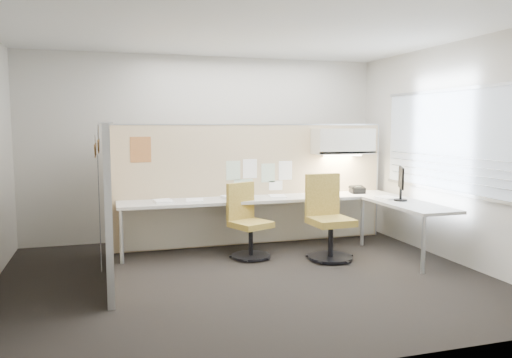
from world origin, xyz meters
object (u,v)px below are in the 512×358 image
object	(u,v)px
desk	(288,207)
chair_right	(328,220)
chair_left	(247,223)
monitor	(401,181)
phone	(357,190)

from	to	relation	value
desk	chair_right	world-z (taller)	chair_right
chair_left	monitor	bearing A→B (deg)	-35.13
desk	phone	bearing A→B (deg)	8.40
desk	monitor	world-z (taller)	monitor
chair_left	phone	distance (m)	1.92
chair_left	chair_right	world-z (taller)	chair_right
monitor	desk	bearing A→B (deg)	89.87
desk	chair_right	distance (m)	0.71
desk	chair_left	bearing A→B (deg)	-158.98
chair_left	phone	bearing A→B (deg)	-10.09
desk	chair_left	world-z (taller)	chair_left
desk	chair_left	distance (m)	0.73
chair_left	phone	world-z (taller)	chair_left
desk	chair_left	xyz separation A→B (m)	(-0.67, -0.26, -0.15)
monitor	chair_right	bearing A→B (deg)	113.27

